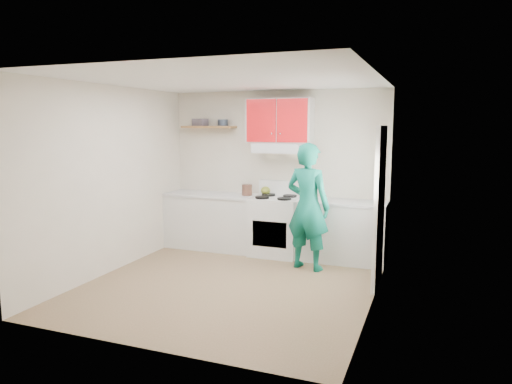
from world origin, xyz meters
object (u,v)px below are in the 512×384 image
at_px(crock, 247,191).
at_px(stove, 276,226).
at_px(tin, 223,123).
at_px(kettle, 266,191).
at_px(person, 308,207).

bearing_deg(crock, stove, -5.39).
distance_m(tin, crock, 1.20).
height_order(stove, kettle, kettle).
distance_m(kettle, crock, 0.32).
xyz_separation_m(crock, person, (1.17, -0.59, -0.09)).
bearing_deg(crock, tin, 163.08).
bearing_deg(person, kettle, -26.00).
height_order(crock, person, person).
relative_size(tin, kettle, 1.08).
height_order(kettle, person, person).
height_order(tin, person, tin).
height_order(stove, person, person).
relative_size(tin, person, 0.10).
height_order(stove, crock, crock).
relative_size(kettle, person, 0.09).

